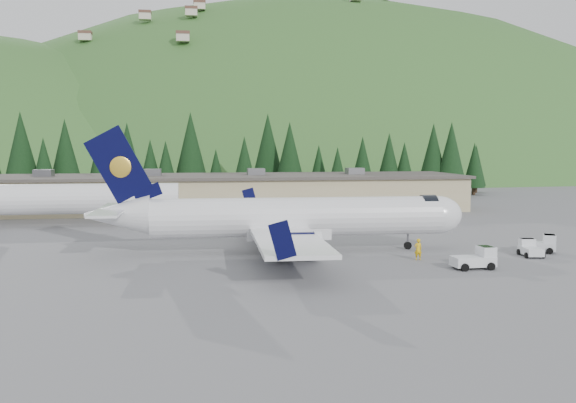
# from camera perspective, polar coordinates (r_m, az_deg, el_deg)

# --- Properties ---
(ground) EXTENTS (600.00, 600.00, 0.00)m
(ground) POSITION_cam_1_polar(r_m,az_deg,el_deg) (57.84, 0.88, -4.47)
(ground) COLOR #5C5C61
(airliner) EXTENTS (33.88, 31.72, 11.27)m
(airliner) POSITION_cam_1_polar(r_m,az_deg,el_deg) (57.29, -0.10, -1.53)
(airliner) COLOR white
(airliner) RESTS_ON ground
(second_airliner) EXTENTS (27.50, 11.00, 10.05)m
(second_airliner) POSITION_cam_1_polar(r_m,az_deg,el_deg) (80.05, -19.73, 0.29)
(second_airliner) COLOR white
(second_airliner) RESTS_ON ground
(baggage_tug_a) EXTENTS (3.32, 2.10, 1.73)m
(baggage_tug_a) POSITION_cam_1_polar(r_m,az_deg,el_deg) (51.99, 16.42, -4.90)
(baggage_tug_a) COLOR silver
(baggage_tug_a) RESTS_ON ground
(baggage_tug_b) EXTENTS (3.43, 2.83, 1.64)m
(baggage_tug_b) POSITION_cam_1_polar(r_m,az_deg,el_deg) (61.57, 21.52, -3.55)
(baggage_tug_b) COLOR silver
(baggage_tug_b) RESTS_ON ground
(baggage_tug_c) EXTENTS (1.94, 2.85, 1.44)m
(baggage_tug_c) POSITION_cam_1_polar(r_m,az_deg,el_deg) (59.26, 20.69, -3.94)
(baggage_tug_c) COLOR silver
(baggage_tug_c) RESTS_ON ground
(terminal_building) EXTENTS (71.00, 17.00, 6.10)m
(terminal_building) POSITION_cam_1_polar(r_m,az_deg,el_deg) (94.62, -5.89, 0.82)
(terminal_building) COLOR tan
(terminal_building) RESTS_ON ground
(ramp_worker) EXTENTS (0.66, 0.43, 1.79)m
(ramp_worker) POSITION_cam_1_polar(r_m,az_deg,el_deg) (54.63, 11.49, -4.18)
(ramp_worker) COLOR yellow
(ramp_worker) RESTS_ON ground
(tree_line) EXTENTS (110.56, 17.81, 14.29)m
(tree_line) POSITION_cam_1_polar(r_m,az_deg,el_deg) (116.29, -8.36, 3.95)
(tree_line) COLOR black
(tree_line) RESTS_ON ground
(hills) EXTENTS (614.00, 330.00, 300.00)m
(hills) POSITION_cam_1_polar(r_m,az_deg,el_deg) (286.31, 4.72, -13.77)
(hills) COLOR #2E5B22
(hills) RESTS_ON ground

